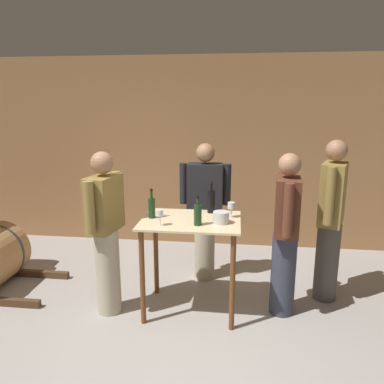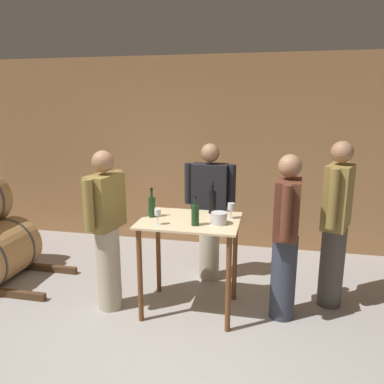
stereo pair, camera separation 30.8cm
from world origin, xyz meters
name	(u,v)px [view 2 (the right image)]	position (x,y,z in m)	size (l,w,h in m)	color
ground_plane	(153,351)	(0.00, 0.00, 0.00)	(14.00, 14.00, 0.00)	#9E9993
back_wall	(207,154)	(0.00, 2.63, 1.35)	(8.40, 0.05, 2.70)	#996B42
tasting_table	(190,240)	(0.17, 0.72, 0.75)	(0.96, 0.71, 0.96)	beige
wine_bottle_far_left	(152,206)	(-0.22, 0.73, 1.07)	(0.07, 0.07, 0.29)	#193819
wine_bottle_left	(195,214)	(0.25, 0.57, 1.06)	(0.07, 0.07, 0.27)	#193819
wine_bottle_center	(212,202)	(0.34, 0.99, 1.08)	(0.08, 0.08, 0.32)	black
wine_glass_near_left	(158,213)	(-0.09, 0.51, 1.07)	(0.06, 0.06, 0.15)	silver
wine_glass_near_center	(231,207)	(0.55, 0.84, 1.07)	(0.07, 0.07, 0.15)	silver
ice_bucket	(219,218)	(0.46, 0.65, 1.01)	(0.15, 0.15, 0.11)	silver
person_host	(336,222)	(1.57, 1.13, 0.90)	(0.34, 0.56, 1.71)	#4C4742
person_visitor_with_scarf	(210,210)	(0.24, 1.47, 0.85)	(0.59, 0.24, 1.62)	#B7AD93
person_visitor_bearded	(286,235)	(1.08, 0.79, 0.85)	(0.25, 0.59, 1.61)	#333847
person_visitor_near_door	(106,228)	(-0.65, 0.60, 0.86)	(0.29, 0.58, 1.62)	#B7AD93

